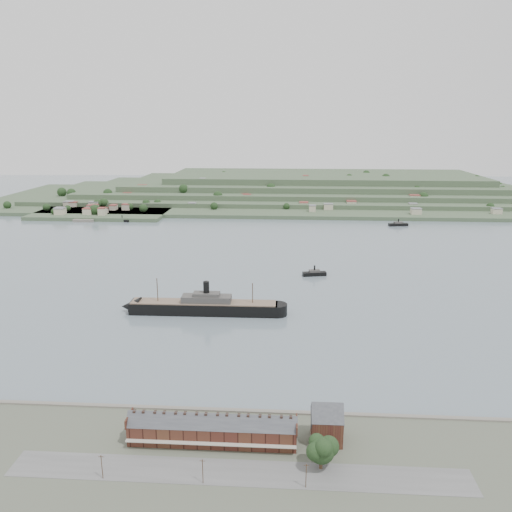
# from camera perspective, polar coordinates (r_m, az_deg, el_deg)

# --- Properties ---
(ground) EXTENTS (1400.00, 1400.00, 0.00)m
(ground) POSITION_cam_1_polar(r_m,az_deg,el_deg) (326.81, 1.12, -3.49)
(ground) COLOR slate
(ground) RESTS_ON ground
(near_shore) EXTENTS (220.00, 80.00, 2.60)m
(near_shore) POSITION_cam_1_polar(r_m,az_deg,el_deg) (161.01, -2.17, -24.85)
(near_shore) COLOR #4C5142
(near_shore) RESTS_ON ground
(terrace_row) EXTENTS (55.60, 9.80, 11.07)m
(terrace_row) POSITION_cam_1_polar(r_m,az_deg,el_deg) (173.38, -5.02, -19.18)
(terrace_row) COLOR #431E18
(terrace_row) RESTS_ON ground
(gabled_building) EXTENTS (10.40, 10.18, 14.09)m
(gabled_building) POSITION_cam_1_polar(r_m,az_deg,el_deg) (174.95, 8.09, -18.41)
(gabled_building) COLOR #431E18
(gabled_building) RESTS_ON ground
(far_peninsula) EXTENTS (760.00, 309.00, 30.00)m
(far_peninsula) POSITION_cam_1_polar(r_m,az_deg,el_deg) (708.69, 4.84, 7.60)
(far_peninsula) COLOR #334930
(far_peninsula) RESTS_ON ground
(steamship) EXTENTS (93.78, 11.84, 22.51)m
(steamship) POSITION_cam_1_polar(r_m,az_deg,el_deg) (282.65, -6.46, -5.73)
(steamship) COLOR black
(steamship) RESTS_ON ground
(tugboat) EXTENTS (16.99, 7.42, 7.40)m
(tugboat) POSITION_cam_1_polar(r_m,az_deg,el_deg) (350.87, 6.69, -1.96)
(tugboat) COLOR black
(tugboat) RESTS_ON ground
(ferry_west) EXTENTS (18.88, 10.52, 6.83)m
(ferry_west) POSITION_cam_1_polar(r_m,az_deg,el_deg) (557.03, -15.04, 4.00)
(ferry_west) COLOR black
(ferry_west) RESTS_ON ground
(ferry_east) EXTENTS (20.27, 8.65, 7.36)m
(ferry_east) POSITION_cam_1_polar(r_m,az_deg,el_deg) (535.65, 15.95, 3.52)
(ferry_east) COLOR black
(ferry_east) RESTS_ON ground
(fig_tree) EXTENTS (10.13, 8.77, 11.31)m
(fig_tree) POSITION_cam_1_polar(r_m,az_deg,el_deg) (162.33, 7.59, -21.07)
(fig_tree) COLOR #44301F
(fig_tree) RESTS_ON ground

